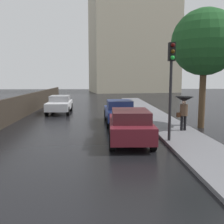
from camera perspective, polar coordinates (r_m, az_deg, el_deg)
The scene contains 7 objects.
car_white_mid_road at distance 21.14m, azimuth -11.43°, elevation 1.71°, with size 1.87×4.13×1.38m.
car_maroon_far_ahead at distance 11.31m, azimuth 3.96°, elevation -2.93°, with size 1.91×4.11×1.46m.
car_blue_behind_camera at distance 16.13m, azimuth 1.68°, elevation 0.12°, with size 1.89×4.23×1.42m.
pedestrian_with_umbrella_near at distance 13.62m, azimuth 15.52°, elevation 1.64°, with size 0.92×0.92×1.73m.
traffic_light at distance 11.18m, azimuth 12.87°, elevation 8.30°, with size 0.26×0.39×4.12m.
street_tree_near at distance 15.42m, azimuth 19.68°, elevation 14.14°, with size 3.60×3.60×6.53m.
distant_tower at distance 52.94m, azimuth 4.64°, elevation 19.01°, with size 17.52×12.90×26.65m.
Camera 1 is at (1.25, -3.96, 2.83)m, focal length 41.62 mm.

